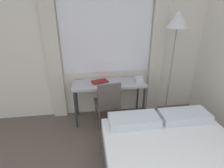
# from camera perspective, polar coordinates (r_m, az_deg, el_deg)

# --- Properties ---
(wall_back_with_window) EXTENTS (4.90, 0.13, 2.70)m
(wall_back_with_window) POSITION_cam_1_polar(r_m,az_deg,el_deg) (3.16, -4.23, 12.65)
(wall_back_with_window) COLOR silver
(wall_back_with_window) RESTS_ON ground_plane
(desk) EXTENTS (1.27, 0.45, 0.75)m
(desk) POSITION_cam_1_polar(r_m,az_deg,el_deg) (3.09, -1.02, -0.77)
(desk) COLOR #B2B2B7
(desk) RESTS_ON ground_plane
(desk_chair) EXTENTS (0.45, 0.45, 0.87)m
(desk_chair) POSITION_cam_1_polar(r_m,az_deg,el_deg) (2.97, -1.37, -5.81)
(desk_chair) COLOR #59514C
(desk_chair) RESTS_ON ground_plane
(standing_lamp) EXTENTS (0.36, 0.36, 1.92)m
(standing_lamp) POSITION_cam_1_polar(r_m,az_deg,el_deg) (3.11, 20.35, 16.30)
(standing_lamp) COLOR #4C4C51
(standing_lamp) RESTS_ON ground_plane
(telephone) EXTENTS (0.15, 0.16, 0.11)m
(telephone) POSITION_cam_1_polar(r_m,az_deg,el_deg) (3.12, 8.72, 1.54)
(telephone) COLOR silver
(telephone) RESTS_ON desk
(book) EXTENTS (0.31, 0.24, 0.02)m
(book) POSITION_cam_1_polar(r_m,az_deg,el_deg) (3.09, -4.05, 0.82)
(book) COLOR maroon
(book) RESTS_ON desk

